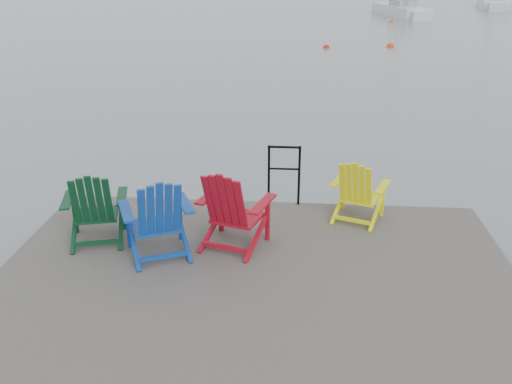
# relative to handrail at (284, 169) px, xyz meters

# --- Properties ---
(ground) EXTENTS (400.00, 400.00, 0.00)m
(ground) POSITION_rel_handrail_xyz_m (-0.25, -2.45, -1.04)
(ground) COLOR slate
(ground) RESTS_ON ground
(dock) EXTENTS (6.00, 5.00, 1.40)m
(dock) POSITION_rel_handrail_xyz_m (-0.25, -2.45, -0.69)
(dock) COLOR #2D2A28
(dock) RESTS_ON ground
(handrail) EXTENTS (0.48, 0.04, 0.90)m
(handrail) POSITION_rel_handrail_xyz_m (0.00, 0.00, 0.00)
(handrail) COLOR black
(handrail) RESTS_ON dock
(chair_green) EXTENTS (0.90, 0.86, 0.98)m
(chair_green) POSITION_rel_handrail_xyz_m (-2.32, -1.38, -0.05)
(chair_green) COLOR #09361B
(chair_green) RESTS_ON dock
(chair_blue) EXTENTS (1.01, 0.97, 1.04)m
(chair_blue) POSITION_rel_handrail_xyz_m (-1.44, -1.67, -0.02)
(chair_blue) COLOR #0E3B97
(chair_blue) RESTS_ON dock
(chair_red) EXTENTS (0.99, 0.94, 1.05)m
(chair_red) POSITION_rel_handrail_xyz_m (-0.59, -1.38, -0.01)
(chair_red) COLOR #A00B1C
(chair_red) RESTS_ON dock
(chair_yellow) EXTENTS (0.87, 0.83, 0.90)m
(chair_yellow) POSITION_rel_handrail_xyz_m (1.02, -0.49, -0.09)
(chair_yellow) COLOR #F0F10D
(chair_yellow) RESTS_ON dock
(sailboat_near) EXTENTS (3.66, 8.21, 11.04)m
(sailboat_near) POSITION_rel_handrail_xyz_m (8.08, 38.82, -0.69)
(sailboat_near) COLOR silver
(sailboat_near) RESTS_ON ground
(sailboat_mid) EXTENTS (4.05, 9.10, 12.12)m
(sailboat_mid) POSITION_rel_handrail_xyz_m (18.40, 48.74, -0.69)
(sailboat_mid) COLOR silver
(sailboat_mid) RESTS_ON ground
(buoy_b) EXTENTS (0.32, 0.32, 0.32)m
(buoy_b) POSITION_rel_handrail_xyz_m (1.46, 20.19, -1.04)
(buoy_b) COLOR red
(buoy_b) RESTS_ON ground
(buoy_c) EXTENTS (0.38, 0.38, 0.38)m
(buoy_c) POSITION_rel_handrail_xyz_m (4.66, 20.74, -1.04)
(buoy_c) COLOR #F72D0E
(buoy_c) RESTS_ON ground
(buoy_d) EXTENTS (0.33, 0.33, 0.33)m
(buoy_d) POSITION_rel_handrail_xyz_m (6.64, 33.65, -1.04)
(buoy_d) COLOR #DD4D0D
(buoy_d) RESTS_ON ground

